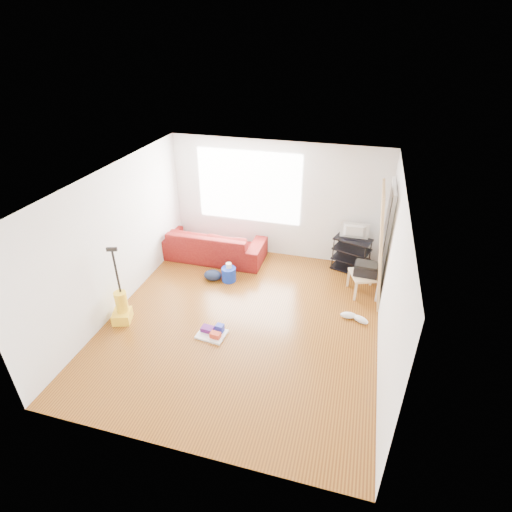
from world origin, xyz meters
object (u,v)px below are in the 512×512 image
(side_table, at_px, (365,277))
(cleaning_tray, at_px, (213,332))
(backpack, at_px, (213,279))
(tv_stand, at_px, (351,254))
(bucket, at_px, (229,280))
(sofa, at_px, (213,257))
(vacuum, at_px, (122,308))

(side_table, bearing_deg, cleaning_tray, -140.64)
(cleaning_tray, xyz_separation_m, backpack, (-0.59, 1.56, -0.05))
(tv_stand, height_order, bucket, tv_stand)
(sofa, distance_m, vacuum, 2.55)
(backpack, height_order, vacuum, vacuum)
(cleaning_tray, height_order, vacuum, vacuum)
(vacuum, bearing_deg, bucket, 31.86)
(bucket, relative_size, cleaning_tray, 0.58)
(bucket, bearing_deg, cleaning_tray, -80.54)
(tv_stand, bearing_deg, vacuum, -125.93)
(vacuum, bearing_deg, tv_stand, 17.86)
(bucket, distance_m, backpack, 0.33)
(sofa, bearing_deg, backpack, 110.90)
(sofa, xyz_separation_m, cleaning_tray, (0.91, -2.40, 0.05))
(sofa, relative_size, tv_stand, 2.81)
(cleaning_tray, bearing_deg, tv_stand, 52.85)
(side_table, height_order, bucket, side_table)
(side_table, relative_size, backpack, 1.81)
(tv_stand, height_order, vacuum, vacuum)
(tv_stand, height_order, side_table, tv_stand)
(cleaning_tray, distance_m, vacuum, 1.64)
(tv_stand, distance_m, side_table, 0.82)
(side_table, distance_m, backpack, 2.95)
(tv_stand, relative_size, backpack, 2.26)
(sofa, height_order, backpack, sofa)
(backpack, bearing_deg, sofa, 109.09)
(sofa, xyz_separation_m, vacuum, (-0.72, -2.44, 0.26))
(backpack, bearing_deg, bucket, 7.94)
(sofa, relative_size, side_table, 3.51)
(tv_stand, height_order, backpack, tv_stand)
(bucket, bearing_deg, side_table, 6.41)
(tv_stand, bearing_deg, bucket, -137.78)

